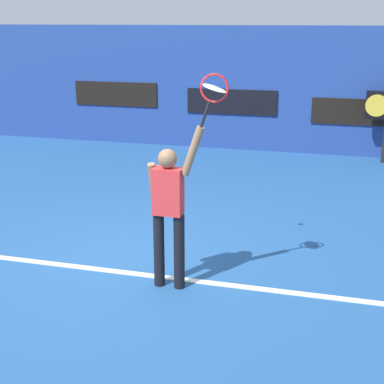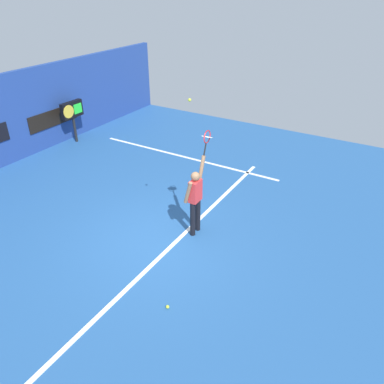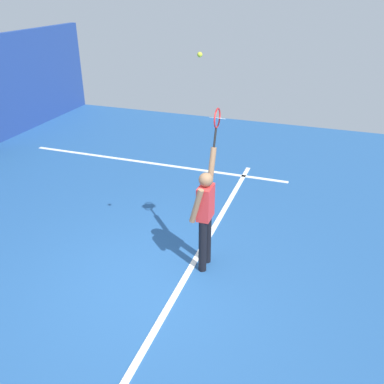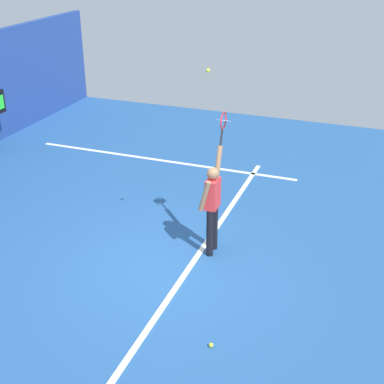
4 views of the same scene
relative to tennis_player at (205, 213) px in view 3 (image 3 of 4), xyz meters
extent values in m
plane|color=#23518C|center=(-0.75, 0.61, -1.01)|extent=(18.00, 18.00, 0.00)
cube|color=white|center=(-0.75, 0.19, -1.00)|extent=(10.00, 0.10, 0.01)
cube|color=white|center=(3.72, 2.61, -1.00)|extent=(0.10, 7.00, 0.01)
cylinder|color=black|center=(-0.13, 0.00, -0.55)|extent=(0.13, 0.13, 0.92)
cylinder|color=black|center=(0.12, 0.00, -0.55)|extent=(0.13, 0.13, 0.92)
cube|color=red|center=(-0.01, 0.00, 0.18)|extent=(0.34, 0.20, 0.55)
sphere|color=#8C6647|center=(-0.01, 0.00, 0.57)|extent=(0.22, 0.22, 0.22)
cylinder|color=#8C6647|center=(0.29, 0.00, 0.67)|extent=(0.27, 0.09, 0.58)
cylinder|color=#8C6647|center=(-0.21, 0.08, 0.21)|extent=(0.09, 0.23, 0.58)
cylinder|color=black|center=(0.43, 0.00, 1.09)|extent=(0.13, 0.03, 0.29)
torus|color=red|center=(0.52, 0.00, 1.37)|extent=(0.40, 0.02, 0.40)
cylinder|color=silver|center=(0.52, 0.00, 1.37)|extent=(0.25, 0.27, 0.09)
sphere|color=#CCE033|center=(-0.14, 0.06, 2.39)|extent=(0.07, 0.07, 0.07)
camera|label=1|loc=(1.85, -5.81, 2.07)|focal=52.23mm
camera|label=2|loc=(-6.72, -3.93, 4.60)|focal=35.34mm
camera|label=3|loc=(-5.45, -1.68, 3.23)|focal=39.23mm
camera|label=4|loc=(-8.31, -2.72, 4.42)|focal=51.53mm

